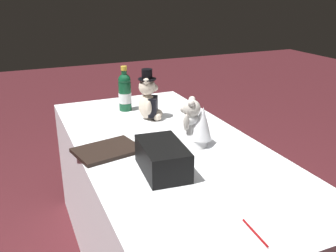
% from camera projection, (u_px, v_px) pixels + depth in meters
% --- Properties ---
extents(reception_table, '(1.83, 0.87, 0.76)m').
position_uv_depth(reception_table, '(168.00, 210.00, 2.00)').
color(reception_table, white).
rests_on(reception_table, ground_plane).
extents(teddy_bear_groom, '(0.15, 0.15, 0.30)m').
position_uv_depth(teddy_bear_groom, '(149.00, 99.00, 2.19)').
color(teddy_bear_groom, beige).
rests_on(teddy_bear_groom, reception_table).
extents(teddy_bear_bride, '(0.20, 0.22, 0.24)m').
position_uv_depth(teddy_bear_bride, '(194.00, 125.00, 1.82)').
color(teddy_bear_bride, white).
rests_on(teddy_bear_bride, reception_table).
extents(champagne_bottle, '(0.08, 0.08, 0.28)m').
position_uv_depth(champagne_bottle, '(125.00, 92.00, 2.34)').
color(champagne_bottle, '#104628').
rests_on(champagne_bottle, reception_table).
extents(signing_pen, '(0.16, 0.02, 0.01)m').
position_uv_depth(signing_pen, '(256.00, 234.00, 1.18)').
color(signing_pen, maroon).
rests_on(signing_pen, reception_table).
extents(gift_case_black, '(0.31, 0.20, 0.13)m').
position_uv_depth(gift_case_black, '(163.00, 158.00, 1.57)').
color(gift_case_black, black).
rests_on(gift_case_black, reception_table).
extents(guestbook, '(0.27, 0.33, 0.02)m').
position_uv_depth(guestbook, '(107.00, 150.00, 1.77)').
color(guestbook, black).
rests_on(guestbook, reception_table).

